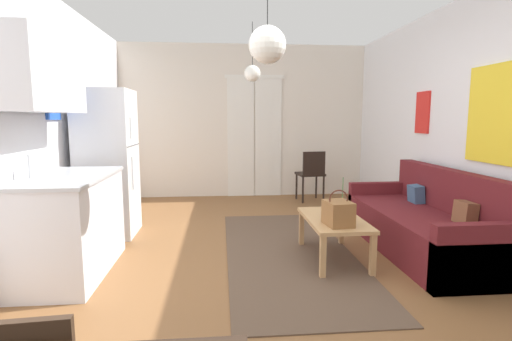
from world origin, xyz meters
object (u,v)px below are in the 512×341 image
refrigerator (108,163)px  accent_chair (311,172)px  pendant_lamp_far (252,73)px  handbag (338,213)px  pendant_lamp_near (267,45)px  bamboo_vase (342,207)px  coffee_table (334,223)px  couch (426,226)px

refrigerator → accent_chair: 3.28m
refrigerator → pendant_lamp_far: bearing=20.4°
refrigerator → handbag: bearing=-28.9°
refrigerator → pendant_lamp_near: bearing=-41.7°
bamboo_vase → pendant_lamp_near: size_ratio=0.46×
bamboo_vase → pendant_lamp_near: bearing=-146.2°
bamboo_vase → accent_chair: (0.29, 2.57, -0.01)m
accent_chair → pendant_lamp_far: pendant_lamp_far is taller
pendant_lamp_near → coffee_table: bearing=32.5°
bamboo_vase → handbag: bearing=-113.2°
handbag → pendant_lamp_near: pendant_lamp_near is taller
couch → coffee_table: bearing=-172.1°
refrigerator → accent_chair: size_ratio=2.03×
coffee_table → pendant_lamp_near: size_ratio=1.16×
pendant_lamp_near → handbag: bearing=16.6°
bamboo_vase → refrigerator: 2.75m
couch → pendant_lamp_far: 2.89m
bamboo_vase → handbag: 0.39m
bamboo_vase → pendant_lamp_near: (-0.83, -0.56, 1.47)m
couch → refrigerator: 3.64m
pendant_lamp_near → pendant_lamp_far: same height
pendant_lamp_far → pendant_lamp_near: bearing=-91.6°
accent_chair → pendant_lamp_near: (-1.13, -3.13, 1.48)m
bamboo_vase → pendant_lamp_near: pendant_lamp_near is taller
coffee_table → refrigerator: refrigerator is taller
coffee_table → handbag: (-0.04, -0.26, 0.17)m
pendant_lamp_far → refrigerator: bearing=-159.6°
coffee_table → bamboo_vase: bearing=41.1°
couch → refrigerator: bearing=165.1°
couch → bamboo_vase: couch is taller
couch → handbag: couch is taller
handbag → pendant_lamp_near: (-0.68, -0.20, 1.44)m
bamboo_vase → refrigerator: refrigerator is taller
couch → pendant_lamp_far: size_ratio=2.65×
refrigerator → accent_chair: refrigerator is taller
pendant_lamp_far → bamboo_vase: bearing=-64.6°
bamboo_vase → pendant_lamp_near: 1.78m
bamboo_vase → handbag: bamboo_vase is taller
refrigerator → pendant_lamp_near: size_ratio=2.04×
coffee_table → pendant_lamp_near: pendant_lamp_near is taller
couch → pendant_lamp_far: (-1.70, 1.58, 1.72)m
couch → bamboo_vase: (-0.93, -0.05, 0.23)m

